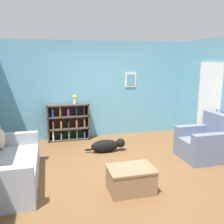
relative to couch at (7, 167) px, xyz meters
name	(u,v)px	position (x,y,z in m)	size (l,w,h in m)	color
ground_plane	(117,168)	(2.00, 0.16, -0.31)	(14.00, 14.00, 0.00)	brown
wall_back	(95,90)	(2.00, 2.41, 0.99)	(5.60, 0.13, 2.60)	#609EB7
couch	(7,167)	(0.00, 0.00, 0.00)	(0.87, 1.90, 0.82)	#9399A3
bookshelf	(68,122)	(1.22, 2.21, 0.17)	(1.09, 0.30, 0.97)	#42382D
recliner_chair	(205,143)	(3.96, 0.17, 0.04)	(0.89, 0.87, 0.98)	slate
coffee_table	(131,178)	(1.98, -0.75, -0.10)	(0.74, 0.54, 0.40)	#846647
dog	(107,145)	(2.01, 1.06, -0.16)	(0.96, 0.26, 0.29)	black
vase	(75,99)	(1.41, 2.19, 0.79)	(0.11, 0.11, 0.24)	silver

